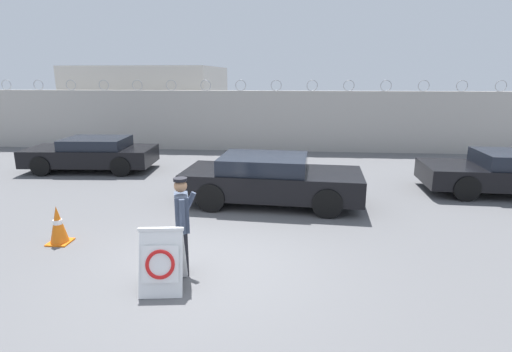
% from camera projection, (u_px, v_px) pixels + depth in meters
% --- Properties ---
extents(ground_plane, '(90.00, 90.00, 0.00)m').
position_uv_depth(ground_plane, '(207.00, 265.00, 7.04)').
color(ground_plane, '#5B5B5E').
extents(perimeter_wall, '(36.00, 0.30, 3.06)m').
position_uv_depth(perimeter_wall, '(258.00, 121.00, 17.49)').
color(perimeter_wall, '#ADA8A0').
rests_on(perimeter_wall, ground_plane).
extents(building_block, '(7.50, 7.28, 3.72)m').
position_uv_depth(building_block, '(154.00, 100.00, 23.28)').
color(building_block, beige).
rests_on(building_block, ground_plane).
extents(barricade_sign, '(0.73, 0.77, 1.01)m').
position_uv_depth(barricade_sign, '(162.00, 260.00, 6.14)').
color(barricade_sign, white).
rests_on(barricade_sign, ground_plane).
extents(security_guard, '(0.35, 0.65, 1.66)m').
position_uv_depth(security_guard, '(182.00, 222.00, 6.56)').
color(security_guard, black).
rests_on(security_guard, ground_plane).
extents(traffic_cone_near, '(0.41, 0.41, 0.77)m').
position_uv_depth(traffic_cone_near, '(58.00, 225.00, 7.89)').
color(traffic_cone_near, orange).
rests_on(traffic_cone_near, ground_plane).
extents(parked_car_front_coupe, '(4.41, 2.11, 1.15)m').
position_uv_depth(parked_car_front_coupe, '(92.00, 154.00, 13.93)').
color(parked_car_front_coupe, black).
rests_on(parked_car_front_coupe, ground_plane).
extents(parked_car_rear_sedan, '(4.64, 2.20, 1.26)m').
position_uv_depth(parked_car_rear_sedan, '(271.00, 179.00, 10.29)').
color(parked_car_rear_sedan, black).
rests_on(parked_car_rear_sedan, ground_plane).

